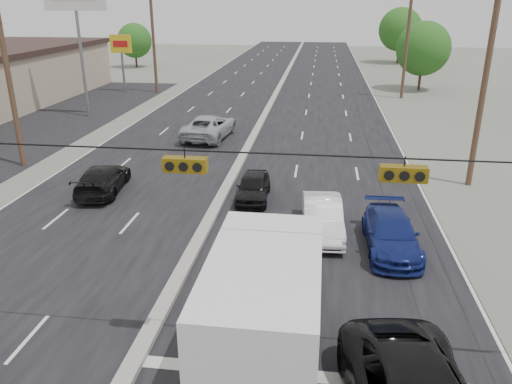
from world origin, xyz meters
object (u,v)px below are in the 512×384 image
Objects in this scene: queue_car_b at (322,218)px; oncoming_near at (103,179)px; red_sedan at (266,263)px; pole_sign_far at (121,49)px; utility_pole_left_b at (9,77)px; oncoming_far at (209,127)px; box_truck at (267,310)px; utility_pole_left_c at (154,42)px; queue_car_a at (253,187)px; pole_sign_billboard at (75,3)px; tree_right_far at (400,29)px; tree_right_mid at (423,49)px; queue_car_d at (391,234)px; utility_pole_right_b at (484,87)px; tree_left_far at (135,41)px; utility_pole_right_c at (407,45)px.

oncoming_near is (-10.96, 3.46, -0.05)m from queue_car_b.
pole_sign_far is at bearing 123.13° from red_sedan.
oncoming_near is at bearing -28.46° from utility_pole_left_b.
pole_sign_far is 22.05m from oncoming_far.
oncoming_near is 0.81× the size of oncoming_far.
box_truck is at bearing -43.88° from utility_pole_left_b.
utility_pole_left_c is (0.00, 25.00, 0.00)m from utility_pole_left_b.
queue_car_a is 0.80× the size of oncoming_near.
queue_car_a is at bearing 106.22° from red_sedan.
pole_sign_billboard reaches higher than utility_pole_left_c.
tree_right_far is 1.84× the size of queue_car_b.
utility_pole_left_b reaches higher than tree_right_mid.
utility_pole_left_b is at bearing -35.46° from oncoming_near.
queue_car_d is at bearing -97.67° from tree_right_far.
tree_right_far is (30.50, 42.00, -3.91)m from pole_sign_billboard.
pole_sign_far is at bearing -136.85° from tree_right_far.
tree_right_far reaches higher than queue_car_d.
oncoming_far is at bearing 110.68° from queue_car_a.
utility_pole_left_b is 2.12× the size of queue_car_d.
utility_pole_left_c is at bearing 118.60° from red_sedan.
queue_car_b is at bearing 155.46° from queue_car_d.
queue_car_b is at bearing 124.34° from oncoming_far.
utility_pole_right_b is 18.12m from box_truck.
queue_car_d is (23.51, -33.06, -3.73)m from pole_sign_far.
oncoming_far is at bearing -63.17° from tree_left_far.
red_sedan is at bearing -101.14° from tree_right_far.
utility_pole_left_c is at bearing 180.00° from utility_pole_right_c.
utility_pole_right_b reaches higher than tree_left_far.
tree_right_mid is (37.00, -15.00, 0.62)m from tree_left_far.
utility_pole_left_c reaches higher than oncoming_near.
oncoming_far is (-6.54, 22.92, -1.06)m from box_truck.
pole_sign_billboard is 31.54m from queue_car_d.
pole_sign_billboard is at bearing -69.92° from oncoming_near.
oncoming_near is (9.93, -28.48, -3.73)m from pole_sign_far.
utility_pole_right_b reaches higher than oncoming_near.
utility_pole_left_b is 1.23× the size of tree_right_far.
pole_sign_far is 31.40m from tree_right_mid.
pole_sign_far is at bearing 119.71° from queue_car_a.
utility_pole_right_b is 2.23× the size of red_sedan.
utility_pole_left_b is at bearing -78.08° from tree_left_far.
tree_right_mid is 0.99× the size of box_truck.
queue_car_a is at bearing -162.07° from utility_pole_right_b.
oncoming_far is at bearing -25.53° from pole_sign_billboard.
utility_pole_right_b reaches higher than red_sedan.
oncoming_near is at bearing -70.79° from pole_sign_far.
tree_right_mid is 1.59× the size of red_sedan.
tree_right_mid is at bearing 79.02° from red_sedan.
utility_pole_right_b reaches higher than tree_right_mid.
utility_pole_right_c is (25.00, 25.00, 0.00)m from utility_pole_left_b.
tree_right_far is 60.45m from queue_car_a.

